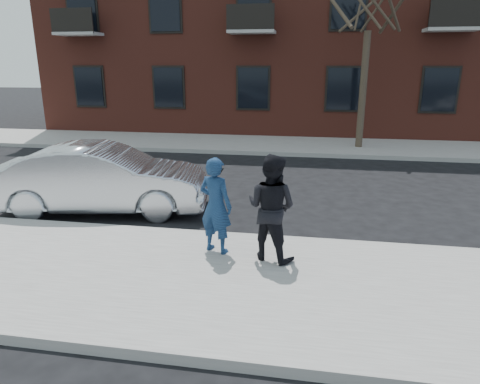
# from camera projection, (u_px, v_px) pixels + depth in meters

# --- Properties ---
(ground) EXTENTS (100.00, 100.00, 0.00)m
(ground) POSITION_uv_depth(u_px,v_px,m) (134.00, 273.00, 6.85)
(ground) COLOR black
(ground) RESTS_ON ground
(near_sidewalk) EXTENTS (50.00, 3.50, 0.15)m
(near_sidewalk) POSITION_uv_depth(u_px,v_px,m) (127.00, 276.00, 6.60)
(near_sidewalk) COLOR gray
(near_sidewalk) RESTS_ON ground
(near_curb) EXTENTS (50.00, 0.10, 0.15)m
(near_curb) POSITION_uv_depth(u_px,v_px,m) (165.00, 233.00, 8.29)
(near_curb) COLOR #999691
(near_curb) RESTS_ON ground
(far_sidewalk) EXTENTS (50.00, 3.50, 0.15)m
(far_sidewalk) POSITION_uv_depth(u_px,v_px,m) (244.00, 144.00, 17.45)
(far_sidewalk) COLOR gray
(far_sidewalk) RESTS_ON ground
(far_curb) EXTENTS (50.00, 0.10, 0.15)m
(far_curb) POSITION_uv_depth(u_px,v_px,m) (237.00, 153.00, 15.75)
(far_curb) COLOR #999691
(far_curb) RESTS_ON ground
(apartment_building) EXTENTS (24.30, 10.30, 12.30)m
(apartment_building) POSITION_uv_depth(u_px,v_px,m) (304.00, 3.00, 21.75)
(apartment_building) COLOR maroon
(apartment_building) RESTS_ON ground
(silver_sedan) EXTENTS (4.81, 2.36, 1.52)m
(silver_sedan) POSITION_uv_depth(u_px,v_px,m) (103.00, 179.00, 9.51)
(silver_sedan) COLOR #B7BABF
(silver_sedan) RESTS_ON ground
(man_hoodie) EXTENTS (0.69, 0.58, 1.63)m
(man_hoodie) POSITION_uv_depth(u_px,v_px,m) (216.00, 205.00, 7.08)
(man_hoodie) COLOR navy
(man_hoodie) RESTS_ON near_sidewalk
(man_peacoat) EXTENTS (1.03, 0.93, 1.74)m
(man_peacoat) POSITION_uv_depth(u_px,v_px,m) (271.00, 208.00, 6.81)
(man_peacoat) COLOR black
(man_peacoat) RESTS_ON near_sidewalk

